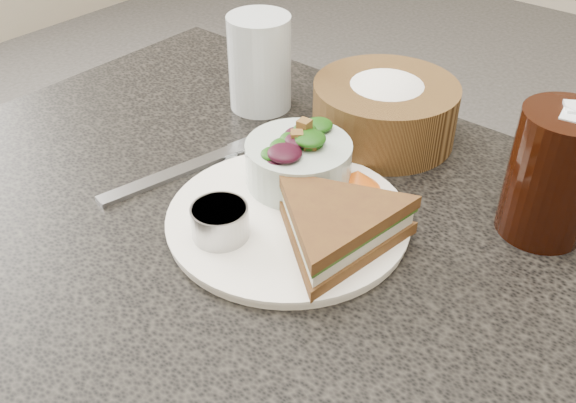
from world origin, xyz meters
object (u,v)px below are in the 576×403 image
(sandwich, at_px, (336,226))
(dressing_ramekin, at_px, (220,222))
(bread_basket, at_px, (385,102))
(dinner_plate, at_px, (288,219))
(water_glass, at_px, (260,63))
(salad_bowl, at_px, (299,156))
(cola_glass, at_px, (554,170))

(sandwich, xyz_separation_m, dressing_ramekin, (-0.10, -0.06, -0.01))
(bread_basket, bearing_deg, dinner_plate, -84.51)
(dressing_ramekin, distance_m, water_glass, 0.31)
(dinner_plate, xyz_separation_m, bread_basket, (-0.02, 0.22, 0.05))
(dinner_plate, distance_m, dressing_ramekin, 0.08)
(salad_bowl, bearing_deg, bread_basket, 86.23)
(dressing_ramekin, distance_m, bread_basket, 0.29)
(water_glass, bearing_deg, sandwich, -35.10)
(bread_basket, bearing_deg, water_glass, -168.94)
(dressing_ramekin, relative_size, cola_glass, 0.39)
(water_glass, bearing_deg, bread_basket, 11.06)
(dressing_ramekin, distance_m, cola_glass, 0.35)
(salad_bowl, xyz_separation_m, cola_glass, (0.25, 0.11, 0.03))
(dinner_plate, bearing_deg, sandwich, -5.45)
(cola_glass, relative_size, water_glass, 1.17)
(cola_glass, bearing_deg, bread_basket, 167.08)
(cola_glass, bearing_deg, water_glass, 177.50)
(sandwich, bearing_deg, salad_bowl, -174.30)
(cola_glass, bearing_deg, dressing_ramekin, -136.03)
(dressing_ramekin, height_order, water_glass, water_glass)
(bread_basket, bearing_deg, dressing_ramekin, -92.14)
(bread_basket, xyz_separation_m, water_glass, (-0.18, -0.04, 0.01))
(cola_glass, xyz_separation_m, water_glass, (-0.42, 0.02, -0.01))
(salad_bowl, height_order, water_glass, water_glass)
(dinner_plate, relative_size, cola_glass, 1.70)
(dinner_plate, xyz_separation_m, cola_glass, (0.21, 0.17, 0.07))
(dinner_plate, distance_m, bread_basket, 0.23)
(salad_bowl, relative_size, water_glass, 0.92)
(dinner_plate, bearing_deg, water_glass, 137.86)
(dressing_ramekin, bearing_deg, cola_glass, 43.97)
(sandwich, bearing_deg, dinner_plate, -147.23)
(salad_bowl, bearing_deg, dressing_ramekin, -90.06)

